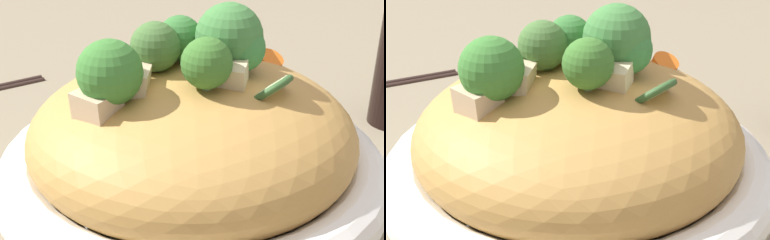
# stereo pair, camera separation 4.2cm
# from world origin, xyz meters

# --- Properties ---
(ground_plane) EXTENTS (3.00, 3.00, 0.00)m
(ground_plane) POSITION_xyz_m (0.00, 0.00, 0.00)
(ground_plane) COLOR #7D725A
(serving_bowl) EXTENTS (0.31, 0.31, 0.06)m
(serving_bowl) POSITION_xyz_m (0.00, 0.00, 0.03)
(serving_bowl) COLOR white
(serving_bowl) RESTS_ON ground_plane
(noodle_heap) EXTENTS (0.25, 0.25, 0.10)m
(noodle_heap) POSITION_xyz_m (-0.00, -0.00, 0.07)
(noodle_heap) COLOR #B88944
(noodle_heap) RESTS_ON serving_bowl
(broccoli_florets) EXTENTS (0.16, 0.11, 0.07)m
(broccoli_florets) POSITION_xyz_m (-0.00, -0.00, 0.13)
(broccoli_florets) COLOR #99B16E
(broccoli_florets) RESTS_ON serving_bowl
(carrot_coins) EXTENTS (0.14, 0.11, 0.04)m
(carrot_coins) POSITION_xyz_m (-0.01, -0.05, 0.11)
(carrot_coins) COLOR orange
(carrot_coins) RESTS_ON serving_bowl
(zucchini_slices) EXTENTS (0.13, 0.12, 0.03)m
(zucchini_slices) POSITION_xyz_m (0.01, -0.01, 0.11)
(zucchini_slices) COLOR beige
(zucchini_slices) RESTS_ON serving_bowl
(chicken_chunks) EXTENTS (0.17, 0.11, 0.03)m
(chicken_chunks) POSITION_xyz_m (-0.01, -0.01, 0.11)
(chicken_chunks) COLOR #CDB78E
(chicken_chunks) RESTS_ON serving_bowl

